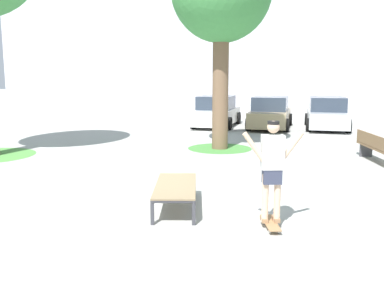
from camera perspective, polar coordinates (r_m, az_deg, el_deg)
ground_plane at (r=8.57m, az=-5.41°, el=-7.83°), size 120.00×120.00×0.00m
building_facade at (r=36.57m, az=7.71°, el=14.27°), size 43.24×4.00×11.52m
skate_box at (r=8.10m, az=-2.20°, el=-5.77°), size 1.11×2.01×0.46m
skateboard at (r=7.31m, az=10.46°, el=-10.36°), size 0.38×0.82×0.09m
skater at (r=7.05m, az=10.69°, el=-2.71°), size 0.99×0.36×1.69m
grass_patch_mid_back at (r=14.72m, az=3.74°, el=-0.58°), size 2.20×2.20×0.01m
car_white at (r=21.03m, az=3.31°, el=4.27°), size 2.11×4.30×1.50m
car_tan at (r=20.62m, az=10.44°, el=4.03°), size 2.13×4.30×1.50m
car_silver at (r=20.98m, az=17.61°, el=3.84°), size 2.01×4.25×1.50m
park_bench at (r=13.32m, az=23.57°, el=-0.44°), size 0.88×2.44×0.83m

